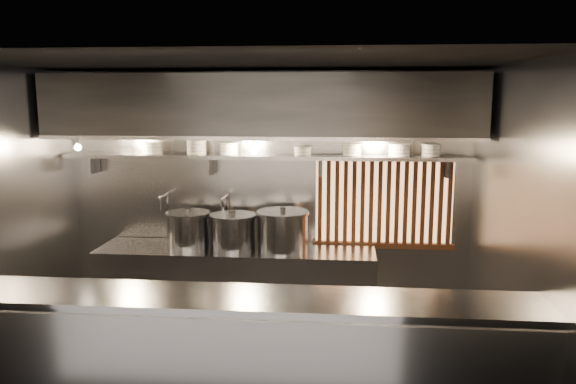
% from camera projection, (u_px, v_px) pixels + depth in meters
% --- Properties ---
extents(floor, '(4.50, 4.50, 0.00)m').
position_uv_depth(floor, '(247.00, 378.00, 5.10)').
color(floor, black).
rests_on(floor, ground).
extents(ceiling, '(4.50, 4.50, 0.00)m').
position_uv_depth(ceiling, '(243.00, 62.00, 4.63)').
color(ceiling, black).
rests_on(ceiling, wall_back).
extents(wall_back, '(4.50, 0.00, 4.50)m').
position_uv_depth(wall_back, '(267.00, 197.00, 6.34)').
color(wall_back, gray).
rests_on(wall_back, floor).
extents(wall_right, '(0.00, 3.00, 3.00)m').
position_uv_depth(wall_right, '(513.00, 233.00, 4.66)').
color(wall_right, gray).
rests_on(wall_right, floor).
extents(serving_counter, '(4.50, 0.56, 1.13)m').
position_uv_depth(serving_counter, '(225.00, 370.00, 4.06)').
color(serving_counter, '#9C9CA1').
rests_on(serving_counter, floor).
extents(cooking_bench, '(3.00, 0.70, 0.90)m').
position_uv_depth(cooking_bench, '(237.00, 288.00, 6.16)').
color(cooking_bench, '#9C9CA1').
rests_on(cooking_bench, floor).
extents(bowl_shelf, '(4.40, 0.34, 0.04)m').
position_uv_depth(bowl_shelf, '(265.00, 157.00, 6.08)').
color(bowl_shelf, '#9C9CA1').
rests_on(bowl_shelf, wall_back).
extents(exhaust_hood, '(4.40, 0.81, 0.65)m').
position_uv_depth(exhaust_hood, '(262.00, 106.00, 5.77)').
color(exhaust_hood, '#2D2D30').
rests_on(exhaust_hood, ceiling).
extents(wood_screen, '(1.56, 0.09, 1.04)m').
position_uv_depth(wood_screen, '(384.00, 202.00, 6.18)').
color(wood_screen, '#FFB972').
rests_on(wood_screen, wall_back).
extents(faucet_left, '(0.04, 0.30, 0.50)m').
position_uv_depth(faucet_left, '(165.00, 206.00, 6.32)').
color(faucet_left, silver).
rests_on(faucet_left, wall_back).
extents(faucet_right, '(0.04, 0.30, 0.50)m').
position_uv_depth(faucet_right, '(226.00, 207.00, 6.26)').
color(faucet_right, silver).
rests_on(faucet_right, wall_back).
extents(heat_lamp, '(0.25, 0.35, 0.20)m').
position_uv_depth(heat_lamp, '(76.00, 142.00, 5.76)').
color(heat_lamp, '#9C9CA1').
rests_on(heat_lamp, exhaust_hood).
extents(pendant_bulb, '(0.09, 0.09, 0.19)m').
position_uv_depth(pendant_bulb, '(254.00, 150.00, 5.96)').
color(pendant_bulb, '#2D2D30').
rests_on(pendant_bulb, exhaust_hood).
extents(stock_pot_left, '(0.60, 0.60, 0.41)m').
position_uv_depth(stock_pot_left, '(233.00, 231.00, 6.06)').
color(stock_pot_left, '#9C9CA1').
rests_on(stock_pot_left, cooking_bench).
extents(stock_pot_mid, '(0.65, 0.65, 0.46)m').
position_uv_depth(stock_pot_mid, '(283.00, 230.00, 5.98)').
color(stock_pot_mid, '#9C9CA1').
rests_on(stock_pot_mid, cooking_bench).
extents(stock_pot_right, '(0.57, 0.57, 0.42)m').
position_uv_depth(stock_pot_right, '(188.00, 229.00, 6.13)').
color(stock_pot_right, '#9C9CA1').
rests_on(stock_pot_right, cooking_bench).
extents(bowl_stack_0, '(0.23, 0.23, 0.13)m').
position_uv_depth(bowl_stack_0, '(153.00, 148.00, 6.18)').
color(bowl_stack_0, silver).
rests_on(bowl_stack_0, bowl_shelf).
extents(bowl_stack_1, '(0.23, 0.23, 0.17)m').
position_uv_depth(bowl_stack_1, '(197.00, 146.00, 6.13)').
color(bowl_stack_1, silver).
rests_on(bowl_stack_1, bowl_shelf).
extents(bowl_stack_2, '(0.22, 0.22, 0.13)m').
position_uv_depth(bowl_stack_2, '(229.00, 148.00, 6.10)').
color(bowl_stack_2, silver).
rests_on(bowl_stack_2, bowl_shelf).
extents(bowl_stack_3, '(0.20, 0.20, 0.09)m').
position_uv_depth(bowl_stack_3, '(303.00, 151.00, 6.03)').
color(bowl_stack_3, silver).
rests_on(bowl_stack_3, bowl_shelf).
extents(bowl_stack_4, '(0.21, 0.21, 0.13)m').
position_uv_depth(bowl_stack_4, '(352.00, 149.00, 5.98)').
color(bowl_stack_4, silver).
rests_on(bowl_stack_4, bowl_shelf).
extents(bowl_stack_5, '(0.24, 0.24, 0.13)m').
position_uv_depth(bowl_stack_5, '(399.00, 150.00, 5.94)').
color(bowl_stack_5, silver).
rests_on(bowl_stack_5, bowl_shelf).
extents(bowl_stack_6, '(0.21, 0.21, 0.13)m').
position_uv_depth(bowl_stack_6, '(431.00, 150.00, 5.91)').
color(bowl_stack_6, silver).
rests_on(bowl_stack_6, bowl_shelf).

